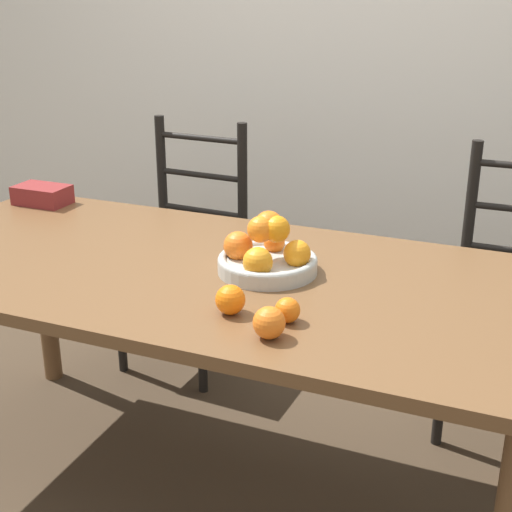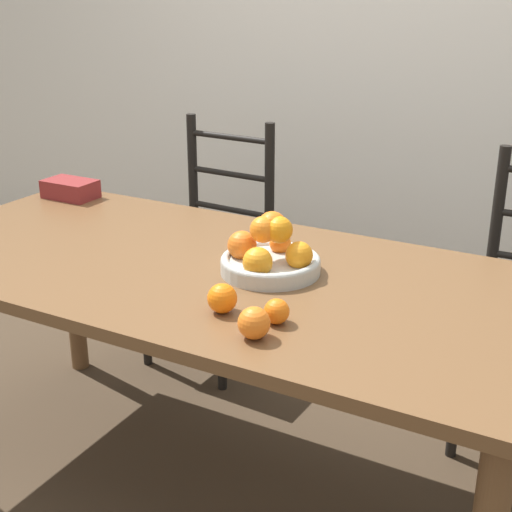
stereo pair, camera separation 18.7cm
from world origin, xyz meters
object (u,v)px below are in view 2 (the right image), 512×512
at_px(fruit_bowl, 270,255).
at_px(orange_loose_2, 222,298).
at_px(book_stack, 70,189).
at_px(chair_left, 213,252).
at_px(orange_loose_1, 254,323).
at_px(orange_loose_0, 277,311).

height_order(fruit_bowl, orange_loose_2, fruit_bowl).
bearing_deg(orange_loose_2, book_stack, 150.30).
xyz_separation_m(orange_loose_2, chair_left, (-0.65, 0.99, -0.32)).
bearing_deg(book_stack, chair_left, 48.78).
xyz_separation_m(orange_loose_1, chair_left, (-0.78, 1.07, -0.32)).
distance_m(fruit_bowl, orange_loose_1, 0.39).
height_order(orange_loose_1, orange_loose_2, orange_loose_1).
height_order(orange_loose_1, book_stack, orange_loose_1).
bearing_deg(chair_left, book_stack, -128.54).
height_order(orange_loose_2, book_stack, orange_loose_2).
relative_size(orange_loose_0, orange_loose_1, 0.82).
relative_size(fruit_bowl, chair_left, 0.28).
bearing_deg(orange_loose_0, chair_left, 129.12).
bearing_deg(book_stack, orange_loose_0, -26.16).
bearing_deg(orange_loose_1, fruit_bowl, 112.55).
bearing_deg(orange_loose_2, orange_loose_1, -31.59).
distance_m(fruit_bowl, orange_loose_0, 0.31).
height_order(fruit_bowl, orange_loose_0, fruit_bowl).
bearing_deg(chair_left, orange_loose_2, -53.88).
distance_m(orange_loose_2, chair_left, 1.23).
xyz_separation_m(orange_loose_0, chair_left, (-0.79, 0.98, -0.32)).
bearing_deg(orange_loose_0, orange_loose_2, -176.15).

